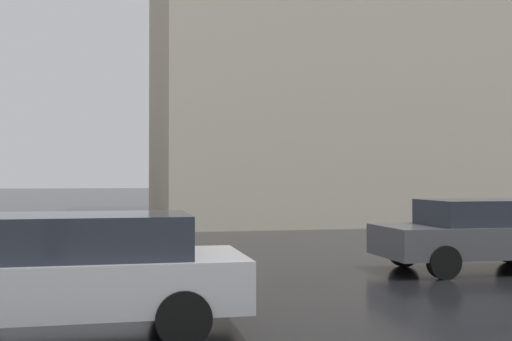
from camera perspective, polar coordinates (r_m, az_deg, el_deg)
name	(u,v)px	position (r m, az deg, el deg)	size (l,w,h in m)	color
haussmann_block_corner	(399,18)	(33.45, 13.04, 13.53)	(16.49, 24.64, 20.56)	beige
car_dark_grey	(482,233)	(13.15, 20.15, -5.40)	(1.85, 4.10, 1.41)	#4C4C51
car_silver	(74,270)	(7.68, -16.42, -8.79)	(1.85, 4.10, 1.41)	#B7B7BC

